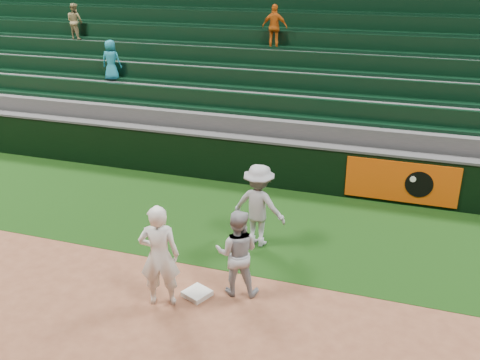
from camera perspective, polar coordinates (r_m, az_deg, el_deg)
name	(u,v)px	position (r m, az deg, el deg)	size (l,w,h in m)	color
ground	(205,297)	(9.59, -3.75, -12.34)	(70.00, 70.00, 0.00)	brown
foul_grass	(255,223)	(12.02, 1.62, -4.58)	(36.00, 4.20, 0.01)	black
first_base	(197,293)	(9.60, -4.60, -11.97)	(0.41, 0.41, 0.09)	white
first_baseman	(159,256)	(9.04, -8.60, -8.00)	(0.67, 0.44, 1.84)	white
baserunner	(237,253)	(9.28, -0.31, -7.76)	(0.77, 0.60, 1.59)	#A5A8AF
base_coach	(259,206)	(10.78, 2.01, -2.74)	(1.12, 0.64, 1.74)	#9B9EA8
field_wall	(281,164)	(13.70, 4.44, 1.73)	(36.00, 0.45, 1.25)	black
stadium_seating	(312,91)	(16.94, 7.68, 9.40)	(36.00, 5.95, 4.85)	#3D3E40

